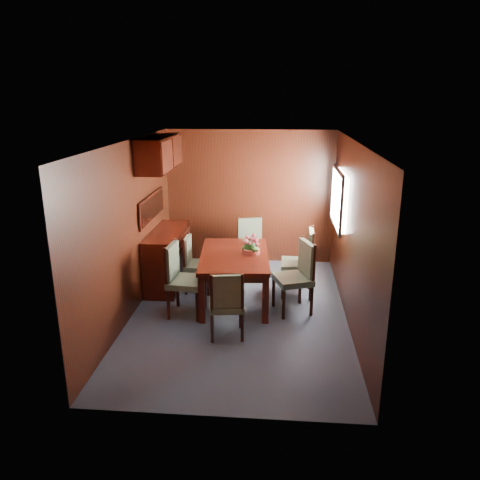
# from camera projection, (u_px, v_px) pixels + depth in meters

# --- Properties ---
(ground) EXTENTS (4.50, 4.50, 0.00)m
(ground) POSITION_uv_depth(u_px,v_px,m) (239.00, 313.00, 6.66)
(ground) COLOR #383E4D
(ground) RESTS_ON ground
(room_shell) EXTENTS (3.06, 4.52, 2.41)m
(room_shell) POSITION_uv_depth(u_px,v_px,m) (234.00, 196.00, 6.50)
(room_shell) COLOR black
(room_shell) RESTS_ON ground
(sideboard) EXTENTS (0.48, 1.40, 0.90)m
(sideboard) POSITION_uv_depth(u_px,v_px,m) (168.00, 258.00, 7.58)
(sideboard) COLOR black
(sideboard) RESTS_ON ground
(dining_table) EXTENTS (1.10, 1.65, 0.74)m
(dining_table) POSITION_uv_depth(u_px,v_px,m) (234.00, 261.00, 6.89)
(dining_table) COLOR black
(dining_table) RESTS_ON ground
(chair_left_near) EXTENTS (0.51, 0.53, 1.04)m
(chair_left_near) POSITION_uv_depth(u_px,v_px,m) (181.00, 275.00, 6.49)
(chair_left_near) COLOR black
(chair_left_near) RESTS_ON ground
(chair_left_far) EXTENTS (0.41, 0.43, 0.90)m
(chair_left_far) POSITION_uv_depth(u_px,v_px,m) (194.00, 261.00, 7.30)
(chair_left_far) COLOR black
(chair_left_far) RESTS_ON ground
(chair_right_near) EXTENTS (0.62, 0.63, 1.05)m
(chair_right_near) POSITION_uv_depth(u_px,v_px,m) (298.00, 272.00, 6.58)
(chair_right_near) COLOR black
(chair_right_near) RESTS_ON ground
(chair_right_far) EXTENTS (0.49, 0.51, 1.06)m
(chair_right_far) POSITION_uv_depth(u_px,v_px,m) (303.00, 259.00, 7.12)
(chair_right_far) COLOR black
(chair_right_far) RESTS_ON ground
(chair_head) EXTENTS (0.49, 0.47, 0.91)m
(chair_head) POSITION_uv_depth(u_px,v_px,m) (227.00, 301.00, 5.84)
(chair_head) COLOR black
(chair_head) RESTS_ON ground
(chair_foot) EXTENTS (0.55, 0.54, 0.96)m
(chair_foot) POSITION_uv_depth(u_px,v_px,m) (251.00, 242.00, 8.08)
(chair_foot) COLOR black
(chair_foot) RESTS_ON ground
(flower_centerpiece) EXTENTS (0.28, 0.28, 0.28)m
(flower_centerpiece) POSITION_uv_depth(u_px,v_px,m) (251.00, 245.00, 6.83)
(flower_centerpiece) COLOR #BF4A3A
(flower_centerpiece) RESTS_ON dining_table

